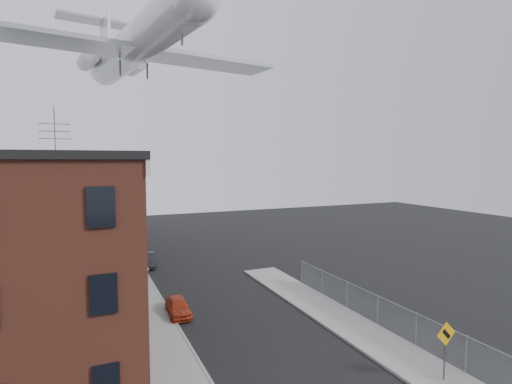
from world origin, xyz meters
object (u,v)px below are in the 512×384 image
at_px(street_tree, 124,226).
at_px(car_mid, 147,260).
at_px(utility_pole, 132,230).
at_px(car_near, 178,307).
at_px(warning_sign, 446,342).
at_px(airplane, 135,46).
at_px(car_far, 138,247).

relative_size(street_tree, car_mid, 1.37).
xyz_separation_m(utility_pole, car_near, (2.00, -6.47, -4.10)).
relative_size(warning_sign, street_tree, 0.54).
height_order(street_tree, car_mid, street_tree).
bearing_deg(car_near, airplane, 95.16).
bearing_deg(car_far, car_near, -90.14).
xyz_separation_m(utility_pole, street_tree, (0.33, 9.92, -1.22)).
height_order(car_far, airplane, airplane).
relative_size(utility_pole, car_mid, 2.37).
relative_size(street_tree, car_near, 1.55).
xyz_separation_m(car_mid, airplane, (-0.60, 0.60, 19.69)).
bearing_deg(car_mid, warning_sign, -66.19).
bearing_deg(warning_sign, utility_pole, 120.48).
xyz_separation_m(utility_pole, car_mid, (2.00, 6.45, -4.05)).
xyz_separation_m(street_tree, car_far, (1.67, 3.15, -2.88)).
bearing_deg(utility_pole, car_mid, 72.77).
xyz_separation_m(car_near, car_mid, (0.00, 12.92, 0.05)).
height_order(car_mid, airplane, airplane).
distance_m(street_tree, car_far, 4.59).
height_order(warning_sign, airplane, airplane).
relative_size(car_mid, car_far, 0.96).
bearing_deg(car_near, utility_pole, 109.80).
height_order(street_tree, car_near, street_tree).
xyz_separation_m(warning_sign, car_far, (-9.20, 32.10, -1.31)).
bearing_deg(car_near, warning_sign, -51.15).
height_order(car_near, car_far, car_near).
bearing_deg(street_tree, utility_pole, -91.89).
distance_m(utility_pole, car_near, 7.92).
relative_size(car_far, airplane, 0.14).
bearing_deg(warning_sign, car_far, 105.99).
relative_size(car_mid, airplane, 0.13).
bearing_deg(utility_pole, street_tree, 88.11).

